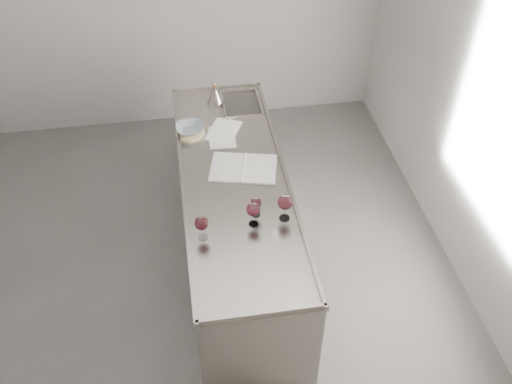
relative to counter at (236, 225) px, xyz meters
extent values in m
cube|color=#575552|center=(-0.50, -0.30, -0.48)|extent=(4.50, 5.00, 0.02)
cube|color=#A5A3A0|center=(1.76, -0.30, 0.93)|extent=(0.02, 5.00, 2.80)
cube|color=gray|center=(0.00, 0.00, -0.01)|extent=(0.75, 2.40, 0.92)
cube|color=gray|center=(0.00, 0.00, 0.46)|extent=(0.77, 2.42, 0.02)
cube|color=gray|center=(0.00, -1.19, 0.48)|extent=(0.77, 0.02, 0.03)
cube|color=gray|center=(0.00, 1.19, 0.48)|extent=(0.77, 0.02, 0.03)
cube|color=gray|center=(-0.37, 0.00, 0.48)|extent=(0.02, 2.42, 0.03)
cube|color=gray|center=(0.36, 0.00, 0.48)|extent=(0.02, 2.42, 0.03)
cube|color=#595654|center=(0.17, 0.92, 0.46)|extent=(0.30, 0.38, 0.01)
cylinder|color=white|center=(-0.28, -0.54, 0.47)|extent=(0.06, 0.06, 0.00)
cylinder|color=white|center=(-0.28, -0.54, 0.51)|extent=(0.01, 0.01, 0.09)
ellipsoid|color=white|center=(-0.28, -0.54, 0.60)|extent=(0.09, 0.09, 0.10)
cylinder|color=#38070C|center=(-0.28, -0.54, 0.58)|extent=(0.07, 0.07, 0.02)
cylinder|color=white|center=(0.06, -0.47, 0.47)|extent=(0.06, 0.06, 0.00)
cylinder|color=white|center=(0.06, -0.47, 0.52)|extent=(0.01, 0.01, 0.09)
ellipsoid|color=white|center=(0.06, -0.47, 0.60)|extent=(0.09, 0.09, 0.10)
cylinder|color=#3B0810|center=(0.06, -0.47, 0.58)|extent=(0.07, 0.07, 0.02)
cylinder|color=white|center=(0.27, -0.45, 0.47)|extent=(0.07, 0.07, 0.00)
cylinder|color=white|center=(0.27, -0.45, 0.52)|extent=(0.01, 0.01, 0.10)
ellipsoid|color=white|center=(0.27, -0.45, 0.61)|extent=(0.10, 0.10, 0.11)
cylinder|color=#32060B|center=(0.27, -0.45, 0.59)|extent=(0.07, 0.07, 0.02)
cylinder|color=white|center=(0.09, -0.38, 0.47)|extent=(0.06, 0.06, 0.00)
cylinder|color=white|center=(0.09, -0.38, 0.51)|extent=(0.01, 0.01, 0.07)
ellipsoid|color=white|center=(0.09, -0.38, 0.58)|extent=(0.07, 0.07, 0.08)
cylinder|color=#390713|center=(0.09, -0.38, 0.56)|extent=(0.05, 0.05, 0.02)
cube|color=silver|center=(-0.04, 0.13, 0.47)|extent=(0.30, 0.38, 0.01)
cube|color=silver|center=(0.20, 0.07, 0.47)|extent=(0.30, 0.38, 0.01)
cylinder|color=white|center=(0.08, 0.10, 0.48)|extent=(0.09, 0.32, 0.01)
cube|color=silver|center=(-0.03, 0.51, 0.47)|extent=(0.22, 0.30, 0.00)
cube|color=white|center=(-0.01, 0.59, 0.47)|extent=(0.33, 0.38, 0.00)
cylinder|color=#CEC085|center=(-0.28, 0.59, 0.48)|extent=(0.23, 0.23, 0.02)
imported|color=#87979D|center=(-0.28, 0.59, 0.51)|extent=(0.23, 0.23, 0.05)
cone|color=gray|center=(-0.03, 0.98, 0.53)|extent=(0.15, 0.15, 0.13)
cylinder|color=gray|center=(-0.03, 0.98, 0.62)|extent=(0.03, 0.03, 0.03)
cylinder|color=#955629|center=(-0.03, 0.98, 0.64)|extent=(0.04, 0.04, 0.02)
cone|color=gray|center=(-0.03, 0.98, 0.67)|extent=(0.03, 0.03, 0.04)
camera|label=1|loc=(-0.33, -3.06, 3.14)|focal=40.00mm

